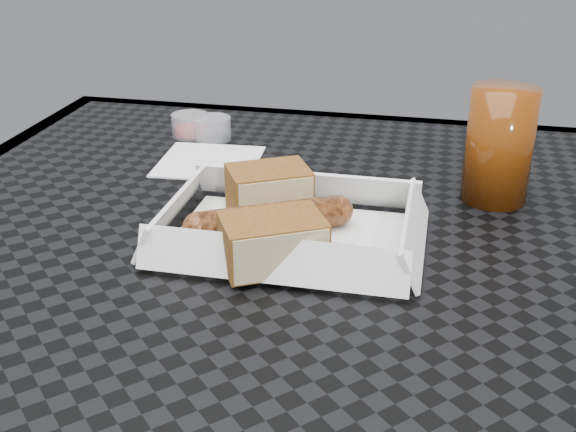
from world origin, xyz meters
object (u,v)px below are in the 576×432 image
Objects in this scene: food_tray at (290,238)px; bratwurst at (270,219)px; drink_glass at (499,145)px; patio_table at (266,291)px.

bratwurst is (-0.02, -0.00, 0.02)m from food_tray.
drink_glass is at bearing 33.53° from bratwurst.
drink_glass is (0.23, 0.12, 0.14)m from patio_table.
patio_table is 0.10m from bratwurst.
patio_table is at bearing 115.18° from bratwurst.
drink_glass reaches higher than food_tray.
bratwurst is at bearing -179.84° from food_tray.
patio_table is 0.29m from drink_glass.
patio_table is at bearing 144.08° from food_tray.
bratwurst is 0.26m from drink_glass.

